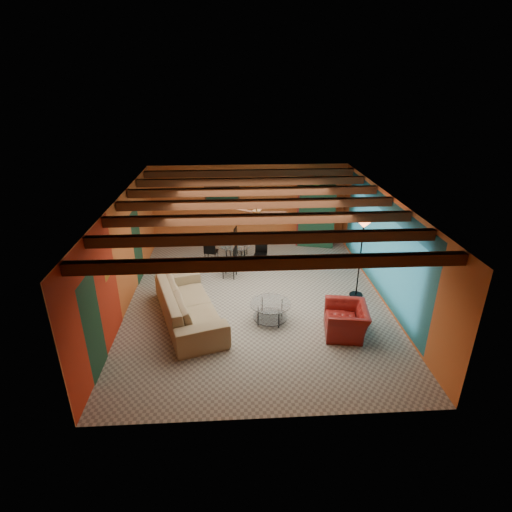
{
  "coord_description": "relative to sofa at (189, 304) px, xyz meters",
  "views": [
    {
      "loc": [
        -0.57,
        -9.12,
        5.31
      ],
      "look_at": [
        0.0,
        0.2,
        1.15
      ],
      "focal_mm": 28.34,
      "sensor_mm": 36.0,
      "label": 1
    }
  ],
  "objects": [
    {
      "name": "sofa",
      "position": [
        0.0,
        0.0,
        0.0
      ],
      "size": [
        1.98,
        3.15,
        0.86
      ],
      "primitive_type": "imported",
      "rotation": [
        0.0,
        0.0,
        1.88
      ],
      "color": "#8C7A5A",
      "rests_on": "ground"
    },
    {
      "name": "room",
      "position": [
        1.65,
        0.96,
        1.93
      ],
      "size": [
        6.52,
        8.01,
        2.71
      ],
      "color": "gray",
      "rests_on": "ground"
    },
    {
      "name": "floor_lamp",
      "position": [
        4.3,
        0.91,
        0.64
      ],
      "size": [
        0.54,
        0.54,
        2.13
      ],
      "primitive_type": null,
      "rotation": [
        0.0,
        0.0,
        -0.27
      ],
      "color": "black",
      "rests_on": "ground"
    },
    {
      "name": "armchair",
      "position": [
        3.55,
        -0.77,
        -0.09
      ],
      "size": [
        1.06,
        1.17,
        0.67
      ],
      "primitive_type": "imported",
      "rotation": [
        0.0,
        0.0,
        -1.72
      ],
      "color": "maroon",
      "rests_on": "ground"
    },
    {
      "name": "armoire",
      "position": [
        3.85,
        4.55,
        0.58
      ],
      "size": [
        1.25,
        0.83,
        2.02
      ],
      "primitive_type": "cube",
      "rotation": [
        0.0,
        0.0,
        -0.25
      ],
      "color": "maroon",
      "rests_on": "ground"
    },
    {
      "name": "vase",
      "position": [
        1.14,
        2.94,
        0.62
      ],
      "size": [
        0.18,
        0.18,
        0.18
      ],
      "primitive_type": "imported",
      "rotation": [
        0.0,
        0.0,
        0.05
      ],
      "color": "orange",
      "rests_on": "dining_table"
    },
    {
      "name": "ceiling_fan",
      "position": [
        1.65,
        0.85,
        1.93
      ],
      "size": [
        1.5,
        1.5,
        0.44
      ],
      "primitive_type": null,
      "color": "#472614",
      "rests_on": "ceiling"
    },
    {
      "name": "painting",
      "position": [
        0.75,
        4.81,
        1.22
      ],
      "size": [
        1.05,
        0.03,
        0.65
      ],
      "primitive_type": "cube",
      "color": "black",
      "rests_on": "wall_back"
    },
    {
      "name": "coffee_table",
      "position": [
        1.91,
        -0.17,
        -0.18
      ],
      "size": [
        1.18,
        1.18,
        0.49
      ],
      "primitive_type": null,
      "rotation": [
        0.0,
        0.0,
        -0.27
      ],
      "color": "white",
      "rests_on": "ground"
    },
    {
      "name": "dining_table",
      "position": [
        1.14,
        2.94,
        0.05
      ],
      "size": [
        2.24,
        2.24,
        0.96
      ],
      "primitive_type": null,
      "rotation": [
        0.0,
        0.0,
        -0.25
      ],
      "color": "white",
      "rests_on": "ground"
    },
    {
      "name": "potted_plant",
      "position": [
        3.85,
        4.55,
        1.82
      ],
      "size": [
        0.53,
        0.5,
        0.47
      ],
      "primitive_type": "imported",
      "rotation": [
        0.0,
        0.0,
        0.39
      ],
      "color": "#26661E",
      "rests_on": "armoire"
    }
  ]
}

